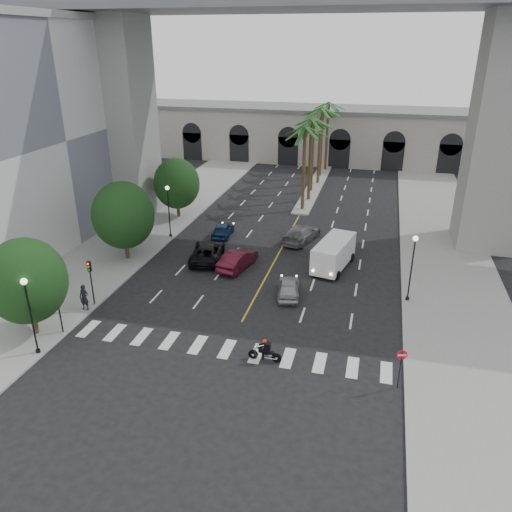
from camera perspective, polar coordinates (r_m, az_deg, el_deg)
The scene contains 30 objects.
ground at distance 33.93m, azimuth -2.57°, elevation -9.21°, with size 140.00×140.00×0.00m, color black.
sidewalk_left at distance 51.69m, azimuth -13.82°, elevation 2.11°, with size 8.00×100.00×0.15m, color gray.
sidewalk_right at distance 46.49m, azimuth 21.10°, elevation -1.29°, with size 8.00×100.00×0.15m, color gray.
median at distance 68.29m, azimuth 6.69°, elevation 7.85°, with size 2.00×24.00×0.20m, color gray.
pier_building at distance 83.89m, azimuth 8.52°, elevation 13.59°, with size 71.00×10.50×8.50m.
bridge at distance 49.53m, azimuth 9.17°, elevation 23.44°, with size 75.00×13.00×26.00m.
palm_a at distance 56.68m, azimuth 5.65°, elevation 14.01°, with size 3.20×3.20×10.30m.
palm_b at distance 60.53m, azimuth 6.37°, elevation 14.84°, with size 3.20×3.20×10.60m.
palm_c at distance 64.56m, azimuth 6.62°, elevation 14.95°, with size 3.20×3.20×10.10m.
palm_d at distance 68.34m, azimuth 7.45°, elevation 16.00°, with size 3.20×3.20×10.90m.
palm_e at distance 72.37m, azimuth 7.65°, elevation 16.03°, with size 3.20×3.20×10.40m.
palm_f at distance 76.24m, azimuth 8.29°, elevation 16.58°, with size 3.20×3.20×10.70m.
street_tree_near at distance 35.43m, azimuth -24.79°, elevation -2.61°, with size 5.20×5.20×6.89m.
street_tree_mid at distance 45.28m, azimuth -14.93°, elevation 4.52°, with size 5.44×5.44×7.21m.
street_tree_far at distance 55.66m, azimuth -9.05°, elevation 8.18°, with size 5.04×5.04×6.68m.
lamp_post_left_near at distance 33.46m, azimuth -24.46°, elevation -5.63°, with size 0.40×0.40×5.35m.
lamp_post_left_far at distance 49.96m, azimuth -9.96°, elevation 5.54°, with size 0.40×0.40×5.35m.
lamp_post_right at distance 38.47m, azimuth 17.42°, elevation -0.75°, with size 0.40×0.40×5.35m.
traffic_signal_near at distance 35.43m, azimuth -21.73°, elevation -4.82°, with size 0.25×0.18×3.65m.
traffic_signal_far at distance 38.33m, azimuth -18.39°, elevation -2.15°, with size 0.25×0.18×3.65m.
motorcycle_rider at distance 31.27m, azimuth 1.13°, elevation -10.81°, with size 2.12×0.57×1.53m.
car_a at distance 38.75m, azimuth 3.75°, elevation -3.61°, with size 1.65×4.10×1.40m, color #9B9A9F.
car_b at distance 43.25m, azimuth -2.10°, elevation -0.41°, with size 1.70×4.89×1.61m, color #430D1B.
car_c at distance 45.04m, azimuth -5.58°, elevation 0.48°, with size 2.64×5.73×1.59m, color black.
car_d at distance 49.33m, azimuth 5.21°, elevation 2.60°, with size 2.28×5.61×1.63m, color slate.
car_e at distance 50.50m, azimuth -3.81°, elevation 3.02°, with size 1.66×4.13×1.41m, color #0F274A.
cargo_van at distance 43.51m, azimuth 8.85°, elevation 0.32°, with size 3.37×6.25×2.52m.
pedestrian_a at distance 38.39m, azimuth -19.04°, elevation -4.50°, with size 0.72×0.47×1.97m, color black.
pedestrian_b at distance 42.79m, azimuth -21.89°, elevation -2.05°, with size 0.92×0.72×1.90m, color black.
do_not_enter_sign at distance 29.58m, azimuth 16.24°, elevation -11.43°, with size 0.61×0.20×2.54m.
Camera 1 is at (8.50, -27.27, 18.30)m, focal length 35.00 mm.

